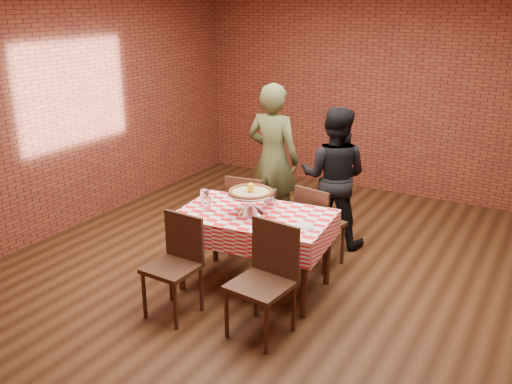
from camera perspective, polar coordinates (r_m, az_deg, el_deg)
ground at (r=5.79m, az=2.50°, el=-8.03°), size 6.00×6.00×0.00m
back_wall at (r=8.03m, az=12.77°, el=10.14°), size 5.50×0.00×5.50m
table at (r=5.33m, az=-0.10°, el=-6.04°), size 1.46×0.97×0.75m
tablecloth at (r=5.23m, az=-0.10°, el=-3.43°), size 1.50×1.01×0.24m
pizza_stand at (r=5.17m, az=-0.55°, el=-1.12°), size 0.44×0.44×0.19m
pizza at (r=5.13m, az=-0.56°, el=-0.04°), size 0.42×0.42×0.03m
lemon at (r=5.12m, az=-0.56°, el=0.49°), size 0.07×0.07×0.09m
water_glass_left at (r=5.25m, az=-5.02°, el=-1.22°), size 0.09×0.09×0.13m
water_glass_right at (r=5.45m, az=-5.26°, el=-0.44°), size 0.09×0.09×0.13m
side_plate at (r=4.93m, az=4.96°, el=-3.39°), size 0.18×0.18×0.01m
sweetener_packet_a at (r=4.83m, az=5.85°, el=-3.91°), size 0.05×0.04×0.00m
sweetener_packet_b at (r=4.85m, az=5.64°, el=-3.83°), size 0.05×0.04×0.00m
condiment_caddy at (r=5.37m, az=1.47°, el=-0.54°), size 0.12×0.10×0.15m
chair_near_left at (r=4.91m, az=-8.60°, el=-7.74°), size 0.43×0.43×0.89m
chair_near_right at (r=4.57m, az=0.47°, el=-9.31°), size 0.50×0.50×0.94m
chair_far_left at (r=6.05m, az=-0.55°, el=-2.12°), size 0.47×0.47×0.90m
chair_far_right at (r=5.78m, az=6.63°, el=-3.41°), size 0.47×0.47×0.88m
diner_olive at (r=6.47m, az=1.75°, el=3.35°), size 0.65×0.43×1.77m
diner_black at (r=6.21m, az=7.93°, el=1.53°), size 0.85×0.71×1.57m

